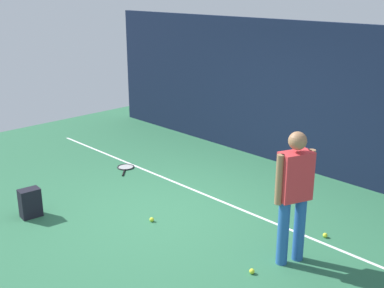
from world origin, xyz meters
The scene contains 9 objects.
ground_plane centered at (0.00, 0.00, 0.00)m, with size 12.00×12.00×0.00m, color #2D6B47.
back_fence centered at (0.00, 3.00, 1.36)m, with size 10.00×0.10×2.72m, color #141E38.
court_line centered at (0.00, 0.80, 0.00)m, with size 9.00×0.05×0.00m, color white.
tennis_player centered at (2.07, 0.10, 0.97)m, with size 0.34×0.50×1.70m.
tennis_racket centered at (-2.02, 0.60, 0.01)m, with size 0.56×0.55×0.03m.
backpack centered at (-1.38, -1.64, 0.21)m, with size 0.31×0.32×0.44m.
tennis_ball_near_player centered at (1.92, -0.46, 0.03)m, with size 0.07×0.07×0.07m, color #CCE033.
tennis_ball_by_fence centered at (0.03, -0.45, 0.03)m, with size 0.07×0.07×0.07m, color #CCE033.
tennis_ball_mid_court centered at (2.06, 0.96, 0.03)m, with size 0.07×0.07×0.07m, color #CCE033.
Camera 1 is at (5.08, -4.52, 3.31)m, focal length 45.60 mm.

